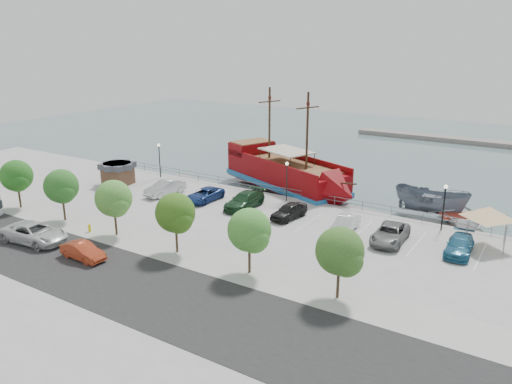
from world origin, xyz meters
The scene contains 33 objects.
ground centered at (0.00, 0.00, -1.00)m, with size 160.00×160.00×0.00m, color #4D6265.
land_slab centered at (0.00, -21.00, -0.60)m, with size 100.00×58.00×1.20m, color gray.
street centered at (0.00, -16.00, 0.01)m, with size 100.00×8.00×0.04m, color black.
sidewalk centered at (0.00, -10.00, 0.01)m, with size 100.00×4.00×0.05m, color #9E9D97.
seawall_railing centered at (0.00, 7.80, 0.53)m, with size 50.00×0.06×1.00m.
far_shore centered at (10.00, 55.00, -0.60)m, with size 40.00×3.00×0.80m, color gray.
pirate_ship centered at (-2.16, 11.99, 1.12)m, with size 20.29×12.37×12.65m.
patrol_boat centered at (13.65, 12.27, 0.49)m, with size 2.89×7.68×2.97m, color slate.
speedboat centered at (16.94, 11.21, -0.24)m, with size 5.22×7.32×1.52m, color silver.
dock_west centered at (-15.27, 9.20, -0.81)m, with size 6.82×1.95×0.39m, color gray.
dock_mid centered at (8.43, 9.20, -0.79)m, with size 7.41×2.12×0.42m, color gray.
dock_east centered at (15.40, 9.20, -0.80)m, with size 7.05×2.01×0.40m, color gray.
shed centered at (-20.02, 1.43, 1.40)m, with size 3.57×3.57×2.63m.
canopy_tent centered at (19.87, 4.91, 3.40)m, with size 5.12×5.12×3.91m.
street_van centered at (-12.61, -14.85, 0.84)m, with size 2.78×6.03×1.68m, color silver.
street_sedan centered at (-6.35, -14.96, 0.67)m, with size 1.41×4.05×1.33m, color #B23A1D.
fire_hydrant centered at (-10.57, -10.80, 0.41)m, with size 0.26×0.26×0.76m.
lamp_post_left centered at (-18.00, 6.50, 2.94)m, with size 0.36×0.36×4.28m.
lamp_post_mid centered at (0.00, 6.50, 2.94)m, with size 0.36×0.36×4.28m.
lamp_post_right centered at (16.00, 6.50, 2.94)m, with size 0.36×0.36×4.28m.
tree_a centered at (-21.85, -10.07, 3.30)m, with size 3.30×3.20×5.00m.
tree_b centered at (-14.85, -10.07, 3.30)m, with size 3.30×3.20×5.00m.
tree_c centered at (-7.85, -10.07, 3.30)m, with size 3.30×3.20×5.00m.
tree_d centered at (-0.85, -10.07, 3.30)m, with size 3.30×3.20×5.00m.
tree_e centered at (6.15, -10.07, 3.30)m, with size 3.30×3.20×5.00m.
tree_f centered at (13.15, -10.07, 3.30)m, with size 3.30×3.20×5.00m.
parked_car_b centered at (-12.44, 1.25, 0.81)m, with size 1.72×4.92×1.62m, color silver.
parked_car_c centered at (-7.39, 1.86, 0.68)m, with size 2.24×4.87×1.35m, color navy.
parked_car_d centered at (-2.52, 2.19, 0.80)m, with size 2.23×5.49×1.59m, color #193C20.
parked_car_e centered at (2.83, 1.89, 0.75)m, with size 1.76×4.38×1.49m, color black.
parked_car_f centered at (8.73, 1.63, 0.70)m, with size 1.48×4.25×1.40m, color silver.
parked_car_g centered at (12.91, 1.31, 0.74)m, with size 2.46×5.34×1.48m, color slate.
parked_car_h centered at (18.39, 1.92, 0.69)m, with size 1.95×4.78×1.39m, color #236282.
Camera 1 is at (24.30, -38.12, 16.55)m, focal length 35.00 mm.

